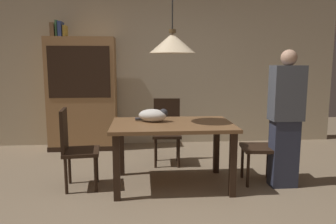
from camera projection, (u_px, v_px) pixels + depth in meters
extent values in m
plane|color=#847056|center=(172.00, 205.00, 3.32)|extent=(10.00, 10.00, 0.00)
cube|color=beige|center=(158.00, 62.00, 5.71)|extent=(6.40, 0.10, 2.90)
cube|color=brown|center=(172.00, 125.00, 3.75)|extent=(1.40, 0.90, 0.04)
cube|color=black|center=(117.00, 168.00, 3.37)|extent=(0.07, 0.07, 0.71)
cube|color=black|center=(233.00, 165.00, 3.47)|extent=(0.07, 0.07, 0.71)
cube|color=black|center=(121.00, 148.00, 4.14)|extent=(0.07, 0.07, 0.71)
cube|color=black|center=(216.00, 146.00, 4.24)|extent=(0.07, 0.07, 0.71)
cube|color=black|center=(81.00, 152.00, 3.71)|extent=(0.44, 0.44, 0.04)
cube|color=black|center=(64.00, 130.00, 3.64)|extent=(0.07, 0.38, 0.48)
cylinder|color=black|center=(96.00, 174.00, 3.62)|extent=(0.04, 0.04, 0.41)
cylinder|color=black|center=(97.00, 165.00, 3.93)|extent=(0.04, 0.04, 0.41)
cylinder|color=black|center=(66.00, 176.00, 3.56)|extent=(0.04, 0.04, 0.41)
cylinder|color=black|center=(69.00, 167.00, 3.87)|extent=(0.04, 0.04, 0.41)
cube|color=black|center=(259.00, 148.00, 3.87)|extent=(0.44, 0.44, 0.04)
cube|color=black|center=(275.00, 127.00, 3.83)|extent=(0.07, 0.38, 0.48)
cylinder|color=black|center=(242.00, 162.00, 4.07)|extent=(0.04, 0.04, 0.41)
cylinder|color=black|center=(248.00, 170.00, 3.75)|extent=(0.04, 0.04, 0.41)
cylinder|color=black|center=(268.00, 162.00, 4.06)|extent=(0.04, 0.04, 0.41)
cylinder|color=black|center=(276.00, 170.00, 3.75)|extent=(0.04, 0.04, 0.41)
cube|color=black|center=(167.00, 135.00, 4.58)|extent=(0.42, 0.42, 0.04)
cube|color=black|center=(167.00, 115.00, 4.72)|extent=(0.38, 0.06, 0.48)
cylinder|color=black|center=(156.00, 153.00, 4.45)|extent=(0.04, 0.04, 0.41)
cylinder|color=black|center=(179.00, 153.00, 4.46)|extent=(0.04, 0.04, 0.41)
cylinder|color=black|center=(156.00, 147.00, 4.77)|extent=(0.04, 0.04, 0.41)
cylinder|color=black|center=(178.00, 147.00, 4.78)|extent=(0.04, 0.04, 0.41)
ellipsoid|color=silver|center=(153.00, 115.00, 3.83)|extent=(0.39, 0.32, 0.15)
sphere|color=#333338|center=(163.00, 113.00, 3.81)|extent=(0.11, 0.11, 0.11)
cylinder|color=#333338|center=(143.00, 119.00, 3.88)|extent=(0.18, 0.04, 0.04)
cone|color=beige|center=(172.00, 43.00, 3.60)|extent=(0.52, 0.52, 0.22)
cylinder|color=#513D23|center=(172.00, 31.00, 3.59)|extent=(0.08, 0.08, 0.04)
cube|color=#A87A4C|center=(83.00, 94.00, 5.36)|extent=(1.10, 0.44, 1.85)
cube|color=black|center=(79.00, 72.00, 5.09)|extent=(0.97, 0.01, 0.81)
cube|color=black|center=(85.00, 146.00, 5.50)|extent=(1.12, 0.45, 0.08)
cube|color=brown|center=(53.00, 30.00, 5.17)|extent=(0.06, 0.24, 0.22)
cube|color=#427A4C|center=(57.00, 29.00, 5.17)|extent=(0.03, 0.20, 0.26)
cube|color=#384C93|center=(61.00, 29.00, 5.18)|extent=(0.06, 0.24, 0.24)
cube|color=gold|center=(65.00, 31.00, 5.19)|extent=(0.04, 0.20, 0.18)
cube|color=#2D3347|center=(284.00, 153.00, 3.77)|extent=(0.30, 0.20, 0.79)
cube|color=#4C515B|center=(287.00, 93.00, 3.67)|extent=(0.36, 0.22, 0.62)
sphere|color=tan|center=(289.00, 58.00, 3.60)|extent=(0.18, 0.18, 0.18)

